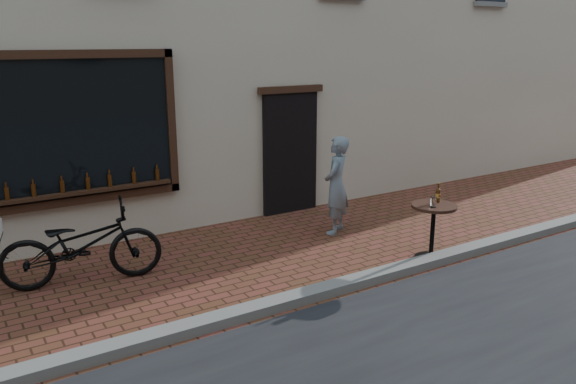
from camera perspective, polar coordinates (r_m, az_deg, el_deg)
ground at (r=6.86m, az=2.11°, el=-11.71°), size 90.00×90.00×0.00m
kerb at (r=6.98m, az=1.18°, el=-10.64°), size 90.00×0.25×0.12m
cargo_bicycle at (r=7.78m, az=-20.55°, el=-5.01°), size 2.42×1.08×1.14m
bistro_table at (r=8.33m, az=14.55°, el=-2.82°), size 0.65×0.65×1.11m
pedestrian at (r=9.19m, az=4.92°, el=0.68°), size 0.70×0.66×1.62m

